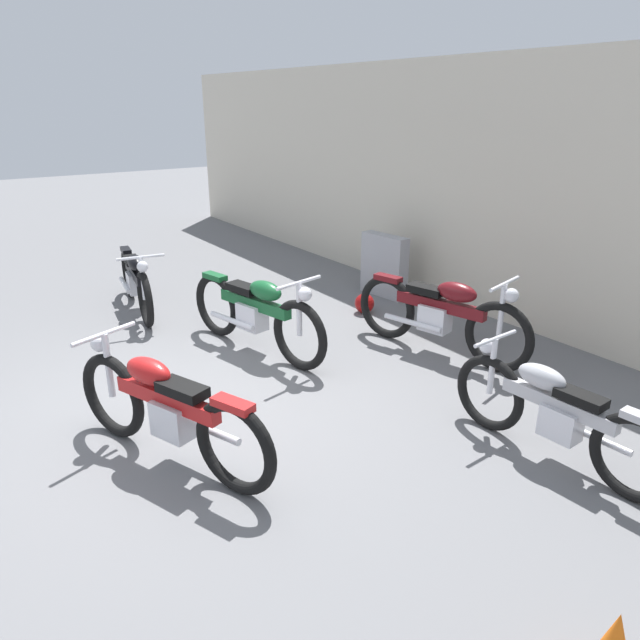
{
  "coord_description": "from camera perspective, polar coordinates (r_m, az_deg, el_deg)",
  "views": [
    {
      "loc": [
        4.72,
        -1.81,
        2.74
      ],
      "look_at": [
        -0.09,
        1.5,
        0.55
      ],
      "focal_mm": 32.94,
      "sensor_mm": 36.0,
      "label": 1
    }
  ],
  "objects": [
    {
      "name": "motorcycle_silver",
      "position": [
        5.06,
        21.84,
        -8.36
      ],
      "size": [
        1.95,
        0.54,
        0.87
      ],
      "rotation": [
        0.0,
        0.0,
        3.2
      ],
      "color": "black",
      "rests_on": "ground_plane"
    },
    {
      "name": "helmet",
      "position": [
        8.05,
        4.34,
        1.63
      ],
      "size": [
        0.27,
        0.27,
        0.27
      ],
      "primitive_type": "sphere",
      "color": "maroon",
      "rests_on": "ground_plane"
    },
    {
      "name": "building_wall",
      "position": [
        7.91,
        18.6,
        11.57
      ],
      "size": [
        18.0,
        0.3,
        3.29
      ],
      "primitive_type": "cube",
      "color": "beige",
      "rests_on": "ground_plane"
    },
    {
      "name": "stone_marker",
      "position": [
        8.74,
        6.25,
        5.29
      ],
      "size": [
        0.8,
        0.27,
        0.91
      ],
      "primitive_type": "cube",
      "rotation": [
        0.0,
        0.0,
        0.09
      ],
      "color": "#9E9EA3",
      "rests_on": "ground_plane"
    },
    {
      "name": "motorcycle_red",
      "position": [
        4.82,
        -14.68,
        -8.36
      ],
      "size": [
        2.05,
        0.96,
        0.97
      ],
      "rotation": [
        0.0,
        0.0,
        3.51
      ],
      "color": "black",
      "rests_on": "ground_plane"
    },
    {
      "name": "motorcycle_black",
      "position": [
        8.39,
        -17.48,
        3.76
      ],
      "size": [
        2.07,
        0.6,
        0.93
      ],
      "rotation": [
        0.0,
        0.0,
        -0.16
      ],
      "color": "black",
      "rests_on": "ground_plane"
    },
    {
      "name": "motorcycle_green",
      "position": [
        6.72,
        -6.24,
        0.76
      ],
      "size": [
        2.19,
        0.75,
        1.0
      ],
      "rotation": [
        0.0,
        0.0,
        0.21
      ],
      "color": "black",
      "rests_on": "ground_plane"
    },
    {
      "name": "ground_plane",
      "position": [
        5.75,
        -12.03,
        -8.42
      ],
      "size": [
        40.0,
        40.0,
        0.0
      ],
      "primitive_type": "plane",
      "color": "slate"
    },
    {
      "name": "motorcycle_maroon",
      "position": [
        6.75,
        11.66,
        0.58
      ],
      "size": [
        2.19,
        0.79,
        1.0
      ],
      "rotation": [
        0.0,
        0.0,
        0.24
      ],
      "color": "black",
      "rests_on": "ground_plane"
    }
  ]
}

